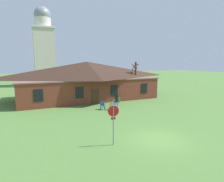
{
  "coord_description": "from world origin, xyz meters",
  "views": [
    {
      "loc": [
        -8.56,
        -10.67,
        5.72
      ],
      "look_at": [
        -0.09,
        8.31,
        2.53
      ],
      "focal_mm": 29.68,
      "sensor_mm": 36.0,
      "label": 1
    }
  ],
  "objects_px": {
    "lawn_chair_by_porch": "(102,105)",
    "lawn_chair_near_door": "(111,106)",
    "lawn_chair_left_end": "(115,103)",
    "trash_bin": "(118,99)",
    "stop_sign": "(113,117)"
  },
  "relations": [
    {
      "from": "lawn_chair_by_porch",
      "to": "lawn_chair_near_door",
      "type": "distance_m",
      "value": 1.13
    },
    {
      "from": "lawn_chair_by_porch",
      "to": "lawn_chair_left_end",
      "type": "height_order",
      "value": "same"
    },
    {
      "from": "trash_bin",
      "to": "lawn_chair_by_porch",
      "type": "bearing_deg",
      "value": -140.27
    },
    {
      "from": "stop_sign",
      "to": "lawn_chair_left_end",
      "type": "height_order",
      "value": "stop_sign"
    },
    {
      "from": "lawn_chair_near_door",
      "to": "trash_bin",
      "type": "relative_size",
      "value": 0.98
    },
    {
      "from": "stop_sign",
      "to": "trash_bin",
      "type": "height_order",
      "value": "stop_sign"
    },
    {
      "from": "trash_bin",
      "to": "stop_sign",
      "type": "bearing_deg",
      "value": -117.34
    },
    {
      "from": "stop_sign",
      "to": "lawn_chair_left_end",
      "type": "xyz_separation_m",
      "value": [
        4.87,
        10.32,
        -1.53
      ]
    },
    {
      "from": "stop_sign",
      "to": "lawn_chair_near_door",
      "type": "distance_m",
      "value": 9.92
    },
    {
      "from": "lawn_chair_near_door",
      "to": "trash_bin",
      "type": "xyz_separation_m",
      "value": [
        2.7,
        3.65,
        -0.0
      ]
    },
    {
      "from": "lawn_chair_by_porch",
      "to": "trash_bin",
      "type": "height_order",
      "value": "trash_bin"
    },
    {
      "from": "stop_sign",
      "to": "trash_bin",
      "type": "xyz_separation_m",
      "value": [
        6.55,
        12.66,
        -1.54
      ]
    },
    {
      "from": "lawn_chair_by_porch",
      "to": "stop_sign",
      "type": "bearing_deg",
      "value": -106.81
    },
    {
      "from": "stop_sign",
      "to": "lawn_chair_left_end",
      "type": "distance_m",
      "value": 11.51
    },
    {
      "from": "stop_sign",
      "to": "lawn_chair_near_door",
      "type": "bearing_deg",
      "value": 66.86
    }
  ]
}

